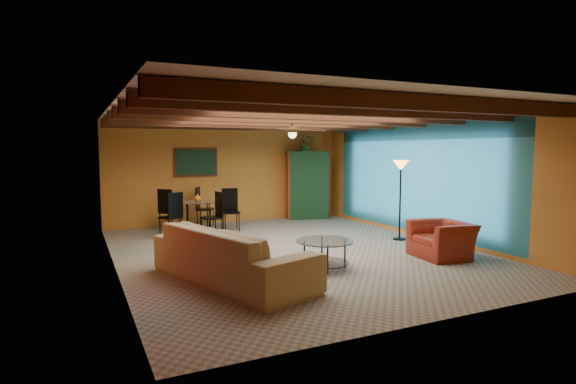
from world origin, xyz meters
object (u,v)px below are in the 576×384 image
armchair (442,240)px  floor_lamp (400,200)px  sofa (232,254)px  dining_table (198,211)px  coffee_table (325,254)px  vase (197,185)px  armoire (305,186)px  potted_plant (305,145)px

armchair → floor_lamp: floor_lamp is taller
sofa → dining_table: 4.31m
sofa → armchair: (3.98, -0.19, -0.08)m
coffee_table → floor_lamp: (2.73, 1.44, 0.64)m
armchair → coffee_table: (-2.35, 0.22, -0.09)m
sofa → vase: 4.37m
sofa → floor_lamp: floor_lamp is taller
armchair → armoire: size_ratio=0.54×
sofa → floor_lamp: size_ratio=1.62×
dining_table → armoire: bearing=14.4°
armchair → dining_table: size_ratio=0.51×
coffee_table → dining_table: dining_table is taller
potted_plant → vase: potted_plant is taller
sofa → armchair: bearing=-110.7°
dining_table → floor_lamp: floor_lamp is taller
armchair → vase: vase is taller
armchair → armoire: (-0.07, 5.33, 0.61)m
vase → armoire: bearing=14.4°
coffee_table → armchair: bearing=-5.4°
armchair → floor_lamp: size_ratio=0.58×
coffee_table → armoire: size_ratio=0.51×
potted_plant → vase: bearing=-165.6°
sofa → dining_table: dining_table is taller
coffee_table → potted_plant: potted_plant is taller
potted_plant → dining_table: bearing=-165.6°
armoire → dining_table: bearing=-149.3°
floor_lamp → potted_plant: (-0.45, 3.67, 1.25)m
floor_lamp → vase: floor_lamp is taller
sofa → coffee_table: 1.63m
coffee_table → dining_table: bearing=104.2°
dining_table → armoire: armoire is taller
potted_plant → vase: size_ratio=2.78×
floor_lamp → potted_plant: size_ratio=3.59×
vase → armchair: bearing=-52.5°
coffee_table → sofa: bearing=-178.9°
armoire → floor_lamp: size_ratio=1.07×
floor_lamp → sofa: bearing=-161.3°
armoire → coffee_table: bearing=-97.8°
sofa → floor_lamp: (4.36, 1.47, 0.47)m
floor_lamp → potted_plant: potted_plant is taller
dining_table → armoire: 3.49m
sofa → potted_plant: size_ratio=5.80×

